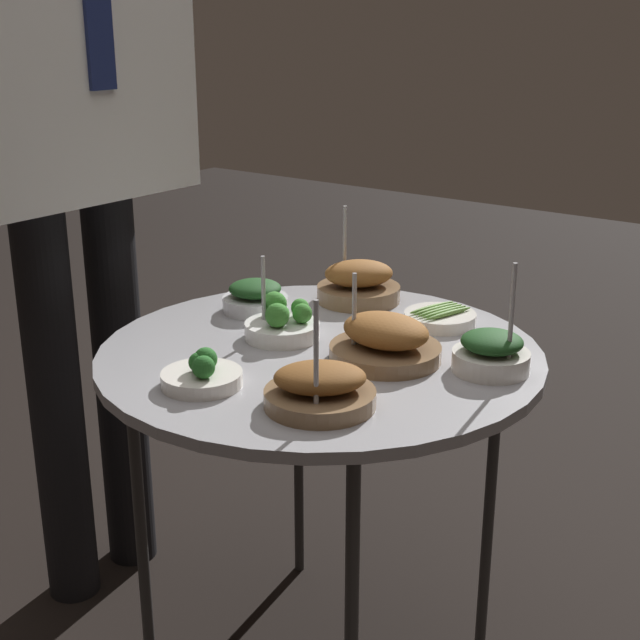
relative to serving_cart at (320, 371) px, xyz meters
name	(u,v)px	position (x,y,z in m)	size (l,w,h in m)	color
serving_cart	(320,371)	(0.00, 0.00, 0.00)	(0.72, 0.72, 0.62)	#939399
bowl_broccoli_front_center	(202,375)	(-0.22, 0.05, 0.06)	(0.12, 0.12, 0.06)	silver
bowl_broccoli_center	(283,323)	(0.01, 0.08, 0.06)	(0.13, 0.13, 0.14)	white
bowl_asparagus_far_rim	(440,318)	(0.22, -0.09, 0.05)	(0.13, 0.13, 0.03)	silver
bowl_roast_back_right	(385,341)	(0.02, -0.11, 0.07)	(0.18, 0.18, 0.14)	brown
bowl_roast_back_left	(359,284)	(0.25, 0.09, 0.07)	(0.16, 0.16, 0.17)	brown
bowl_spinach_mid_right	(255,297)	(0.09, 0.21, 0.06)	(0.12, 0.12, 0.06)	silver
bowl_spinach_mid_left	(491,353)	(0.08, -0.26, 0.07)	(0.12, 0.12, 0.18)	silver
bowl_roast_front_left	(320,389)	(-0.18, -0.13, 0.06)	(0.16, 0.16, 0.17)	brown
waiter_figure	(59,68)	(-0.04, 0.55, 0.46)	(0.61, 0.23, 1.64)	black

